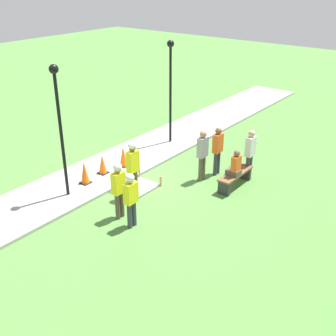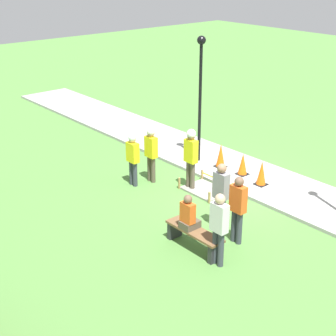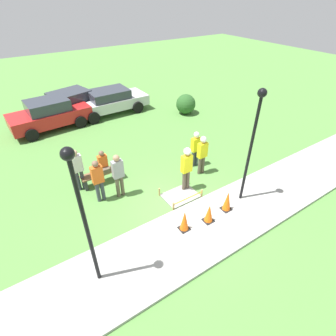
# 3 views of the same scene
# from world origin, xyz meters

# --- Properties ---
(ground_plane) EXTENTS (60.00, 60.00, 0.00)m
(ground_plane) POSITION_xyz_m (0.00, 0.00, 0.00)
(ground_plane) COLOR #51843D
(sidewalk) EXTENTS (28.00, 2.45, 0.10)m
(sidewalk) POSITION_xyz_m (0.00, -1.23, 0.05)
(sidewalk) COLOR #9E9E99
(sidewalk) RESTS_ON ground_plane
(wet_concrete_patch) EXTENTS (1.34, 1.01, 0.36)m
(wet_concrete_patch) POSITION_xyz_m (0.40, 0.57, 0.04)
(wet_concrete_patch) COLOR gray
(wet_concrete_patch) RESTS_ON ground_plane
(traffic_cone_near_patch) EXTENTS (0.34, 0.34, 0.76)m
(traffic_cone_near_patch) POSITION_xyz_m (-0.49, -0.90, 0.48)
(traffic_cone_near_patch) COLOR black
(traffic_cone_near_patch) RESTS_ON sidewalk
(traffic_cone_far_patch) EXTENTS (0.34, 0.34, 0.70)m
(traffic_cone_far_patch) POSITION_xyz_m (0.40, -1.05, 0.45)
(traffic_cone_far_patch) COLOR black
(traffic_cone_far_patch) RESTS_ON sidewalk
(traffic_cone_sidewalk_edge) EXTENTS (0.34, 0.34, 0.79)m
(traffic_cone_sidewalk_edge) POSITION_xyz_m (1.30, -0.97, 0.49)
(traffic_cone_sidewalk_edge) COLOR black
(traffic_cone_sidewalk_edge) RESTS_ON sidewalk
(park_bench) EXTENTS (1.63, 0.44, 0.51)m
(park_bench) POSITION_xyz_m (-1.75, 3.04, 0.36)
(park_bench) COLOR #2D2D33
(park_bench) RESTS_ON ground_plane
(person_seated_on_bench) EXTENTS (0.36, 0.44, 0.89)m
(person_seated_on_bench) POSITION_xyz_m (-1.59, 3.09, 0.86)
(person_seated_on_bench) COLOR brown
(person_seated_on_bench) RESTS_ON park_bench
(worker_supervisor) EXTENTS (0.40, 0.27, 1.90)m
(worker_supervisor) POSITION_xyz_m (0.82, 0.80, 1.15)
(worker_supervisor) COLOR brown
(worker_supervisor) RESTS_ON ground_plane
(worker_assistant) EXTENTS (0.40, 0.26, 1.77)m
(worker_assistant) POSITION_xyz_m (2.03, 1.34, 1.05)
(worker_assistant) COLOR brown
(worker_assistant) RESTS_ON ground_plane
(worker_trainee) EXTENTS (0.40, 0.24, 1.67)m
(worker_trainee) POSITION_xyz_m (2.16, 1.94, 0.98)
(worker_trainee) COLOR #383D47
(worker_trainee) RESTS_ON ground_plane
(bystander_in_orange_shirt) EXTENTS (0.40, 0.23, 1.75)m
(bystander_in_orange_shirt) POSITION_xyz_m (-2.19, 2.04, 1.00)
(bystander_in_orange_shirt) COLOR #383D47
(bystander_in_orange_shirt) RESTS_ON ground_plane
(bystander_in_gray_shirt) EXTENTS (0.40, 0.23, 1.78)m
(bystander_in_gray_shirt) POSITION_xyz_m (-2.59, 3.09, 1.02)
(bystander_in_gray_shirt) COLOR #383D47
(bystander_in_gray_shirt) RESTS_ON ground_plane
(bystander_in_white_shirt) EXTENTS (0.40, 0.24, 1.82)m
(bystander_in_white_shirt) POSITION_xyz_m (-1.47, 1.88, 1.04)
(bystander_in_white_shirt) COLOR brown
(bystander_in_white_shirt) RESTS_ON ground_plane
(lamppost_near) EXTENTS (0.28, 0.28, 4.15)m
(lamppost_near) POSITION_xyz_m (2.17, -0.82, 2.79)
(lamppost_near) COLOR black
(lamppost_near) RESTS_ON sidewalk
(lamppost_far) EXTENTS (0.28, 0.28, 4.11)m
(lamppost_far) POSITION_xyz_m (-3.46, -1.03, 2.77)
(lamppost_far) COLOR black
(lamppost_far) RESTS_ON sidewalk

